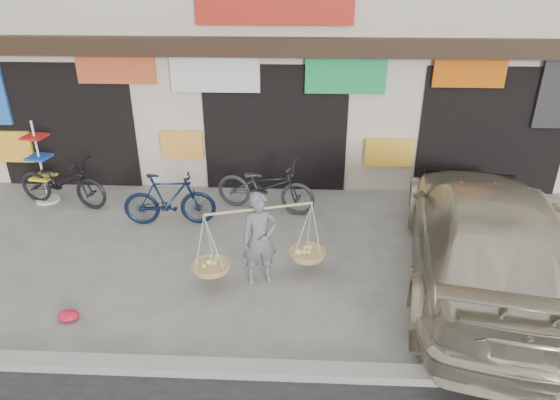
{
  "coord_description": "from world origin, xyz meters",
  "views": [
    {
      "loc": [
        0.58,
        -6.56,
        4.6
      ],
      "look_at": [
        0.22,
        0.9,
        0.97
      ],
      "focal_mm": 32.0,
      "sensor_mm": 36.0,
      "label": 1
    }
  ],
  "objects_px": {
    "display_rack": "(42,170)",
    "bike_1": "(169,199)",
    "bike_0": "(62,182)",
    "bike_2": "(265,186)",
    "street_vendor": "(260,243)",
    "suv": "(488,236)"
  },
  "relations": [
    {
      "from": "bike_1",
      "to": "display_rack",
      "type": "distance_m",
      "value": 2.98
    },
    {
      "from": "street_vendor",
      "to": "bike_1",
      "type": "xyz_separation_m",
      "value": [
        -1.86,
        1.79,
        -0.17
      ]
    },
    {
      "from": "display_rack",
      "to": "bike_1",
      "type": "bearing_deg",
      "value": -17.26
    },
    {
      "from": "bike_1",
      "to": "display_rack",
      "type": "xyz_separation_m",
      "value": [
        -2.84,
        0.88,
        0.18
      ]
    },
    {
      "from": "bike_1",
      "to": "display_rack",
      "type": "relative_size",
      "value": 1.0
    },
    {
      "from": "bike_0",
      "to": "bike_2",
      "type": "relative_size",
      "value": 0.97
    },
    {
      "from": "bike_1",
      "to": "bike_2",
      "type": "xyz_separation_m",
      "value": [
        1.76,
        0.68,
        0.01
      ]
    },
    {
      "from": "bike_1",
      "to": "street_vendor",
      "type": "bearing_deg",
      "value": -138.51
    },
    {
      "from": "bike_0",
      "to": "suv",
      "type": "xyz_separation_m",
      "value": [
        7.67,
        -2.33,
        0.3
      ]
    },
    {
      "from": "street_vendor",
      "to": "display_rack",
      "type": "bearing_deg",
      "value": 133.67
    },
    {
      "from": "suv",
      "to": "street_vendor",
      "type": "bearing_deg",
      "value": 13.3
    },
    {
      "from": "bike_0",
      "to": "suv",
      "type": "height_order",
      "value": "suv"
    },
    {
      "from": "bike_0",
      "to": "bike_1",
      "type": "height_order",
      "value": "bike_1"
    },
    {
      "from": "suv",
      "to": "display_rack",
      "type": "xyz_separation_m",
      "value": [
        -8.14,
        2.51,
        -0.12
      ]
    },
    {
      "from": "bike_2",
      "to": "bike_0",
      "type": "bearing_deg",
      "value": 103.33
    },
    {
      "from": "suv",
      "to": "display_rack",
      "type": "distance_m",
      "value": 8.52
    },
    {
      "from": "street_vendor",
      "to": "bike_2",
      "type": "distance_m",
      "value": 2.47
    },
    {
      "from": "bike_1",
      "to": "bike_2",
      "type": "distance_m",
      "value": 1.89
    },
    {
      "from": "street_vendor",
      "to": "bike_0",
      "type": "distance_m",
      "value": 4.91
    },
    {
      "from": "street_vendor",
      "to": "suv",
      "type": "xyz_separation_m",
      "value": [
        3.45,
        0.16,
        0.12
      ]
    },
    {
      "from": "street_vendor",
      "to": "bike_1",
      "type": "distance_m",
      "value": 2.58
    },
    {
      "from": "bike_0",
      "to": "bike_1",
      "type": "xyz_separation_m",
      "value": [
        2.37,
        -0.7,
        0.01
      ]
    }
  ]
}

